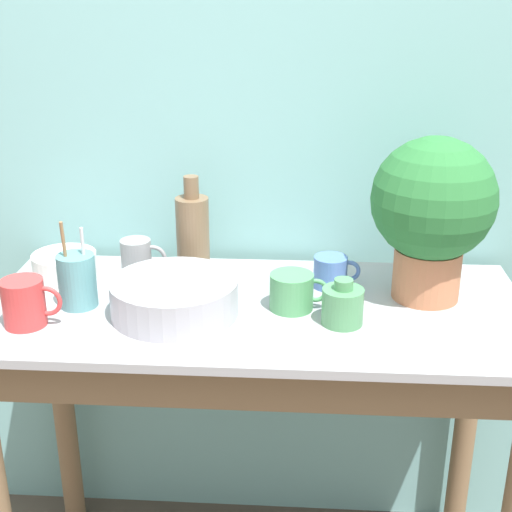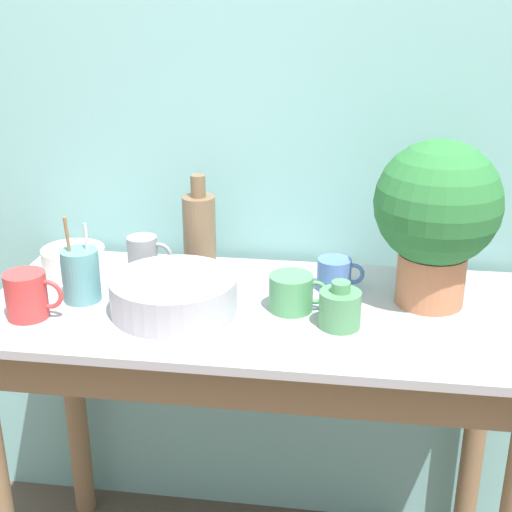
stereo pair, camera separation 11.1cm
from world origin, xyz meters
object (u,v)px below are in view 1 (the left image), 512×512
object	(u,v)px
bottle_short	(343,305)
utensil_cup	(77,280)
potted_plant	(433,208)
mug_grey	(138,260)
bowl_wash_large	(174,297)
bottle_tall	(193,233)
bowl_small_enamel_white	(65,266)
mug_red	(25,303)
mug_blue	(331,272)
mug_green	(292,291)

from	to	relation	value
bottle_short	utensil_cup	size ratio (longest dim) A/B	0.50
potted_plant	mug_grey	world-z (taller)	potted_plant
bowl_wash_large	utensil_cup	size ratio (longest dim) A/B	1.37
bottle_tall	bowl_small_enamel_white	distance (m)	0.32
bowl_wash_large	utensil_cup	world-z (taller)	utensil_cup
mug_grey	bowl_small_enamel_white	distance (m)	0.18
potted_plant	mug_red	size ratio (longest dim) A/B	2.92
mug_blue	bowl_small_enamel_white	world-z (taller)	mug_blue
mug_red	mug_blue	world-z (taller)	mug_red
bowl_wash_large	utensil_cup	bearing A→B (deg)	172.70
bottle_tall	mug_green	xyz separation A→B (m)	(0.25, -0.20, -0.06)
mug_blue	bottle_tall	bearing A→B (deg)	168.16
potted_plant	bowl_small_enamel_white	bearing A→B (deg)	176.45
potted_plant	bowl_small_enamel_white	xyz separation A→B (m)	(-0.87, 0.05, -0.18)
bowl_wash_large	bottle_tall	distance (m)	0.25
bowl_small_enamel_white	mug_red	bearing A→B (deg)	-90.75
bottle_tall	mug_green	bearing A→B (deg)	-38.27
bottle_tall	mug_red	bearing A→B (deg)	-134.80
potted_plant	mug_blue	xyz separation A→B (m)	(-0.21, 0.04, -0.18)
bowl_small_enamel_white	mug_blue	bearing A→B (deg)	-0.78
bottle_tall	mug_blue	xyz separation A→B (m)	(0.34, -0.07, -0.06)
mug_grey	mug_blue	bearing A→B (deg)	-1.97
mug_green	utensil_cup	world-z (taller)	utensil_cup
mug_grey	utensil_cup	world-z (taller)	utensil_cup
mug_blue	utensil_cup	world-z (taller)	utensil_cup
mug_red	bowl_small_enamel_white	size ratio (longest dim) A/B	0.83
potted_plant	mug_blue	size ratio (longest dim) A/B	3.36
mug_red	utensil_cup	distance (m)	0.13
bottle_tall	bowl_small_enamel_white	size ratio (longest dim) A/B	1.59
mug_green	mug_grey	xyz separation A→B (m)	(-0.38, 0.14, 0.01)
bottle_tall	bowl_small_enamel_white	world-z (taller)	bottle_tall
bowl_wash_large	bottle_tall	bearing A→B (deg)	88.41
mug_green	mug_grey	distance (m)	0.41
bottle_short	mug_green	xyz separation A→B (m)	(-0.11, 0.07, -0.00)
bottle_tall	bottle_short	bearing A→B (deg)	-36.41
mug_green	bowl_wash_large	bearing A→B (deg)	-170.23
bottle_short	mug_green	bearing A→B (deg)	148.27
bottle_short	utensil_cup	xyz separation A→B (m)	(-0.59, 0.05, 0.02)
mug_green	utensil_cup	distance (m)	0.48
potted_plant	mug_red	world-z (taller)	potted_plant
bottle_tall	mug_grey	distance (m)	0.15
bottle_tall	mug_blue	bearing A→B (deg)	-11.84
potted_plant	bowl_wash_large	xyz separation A→B (m)	(-0.56, -0.13, -0.18)
bowl_small_enamel_white	bottle_short	bearing A→B (deg)	-16.81
bowl_wash_large	mug_green	world-z (taller)	mug_green
potted_plant	bottle_tall	xyz separation A→B (m)	(-0.56, 0.12, -0.11)
mug_blue	mug_grey	world-z (taller)	mug_grey
bowl_wash_large	bottle_short	distance (m)	0.37
mug_red	bowl_small_enamel_white	bearing A→B (deg)	89.25
bottle_short	mug_grey	size ratio (longest dim) A/B	0.91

